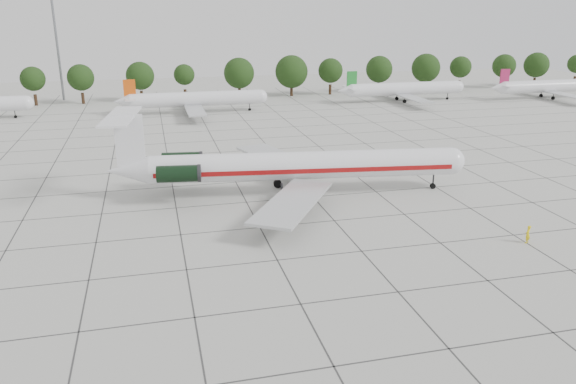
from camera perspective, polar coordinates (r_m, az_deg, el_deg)
The scene contains 9 objects.
ground at distance 57.53m, azimuth -2.87°, elevation -3.63°, with size 260.00×260.00×0.00m, color #B8B8B0.
apron_joints at distance 71.46m, azimuth -5.20°, elevation 0.77°, with size 170.00×170.00×0.02m, color #383838.
main_airliner at distance 66.54m, azimuth -0.33°, elevation 2.69°, with size 42.68×33.38×10.04m.
ground_crew at distance 58.18m, azimuth 23.18°, elevation -3.97°, with size 0.65×0.43×1.78m, color yellow.
bg_airliner_c at distance 120.89m, azimuth -9.34°, elevation 9.28°, with size 28.24×27.20×7.40m.
bg_airliner_d at distance 137.18m, azimuth 11.75°, elevation 10.20°, with size 28.24×27.20×7.40m.
bg_airliner_e at distance 153.20m, azimuth 25.18°, elevation 9.69°, with size 28.24×27.20×7.40m.
tree_line at distance 138.29m, azimuth -14.79°, elevation 11.33°, with size 249.86×8.44×10.22m.
floodlight_mast at distance 145.96m, azimuth -22.47°, elevation 14.20°, with size 1.60×1.60×25.45m.
Camera 1 is at (-10.00, -52.40, 21.54)m, focal length 35.00 mm.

